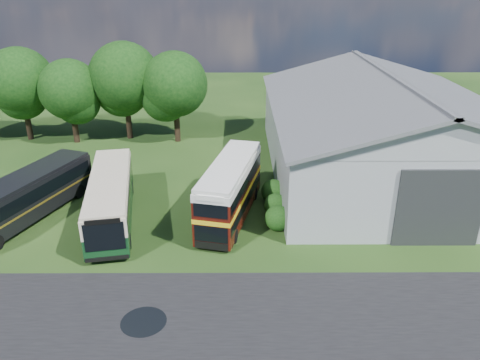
{
  "coord_description": "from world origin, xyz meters",
  "views": [
    {
      "loc": [
        3.03,
        -20.76,
        15.16
      ],
      "look_at": [
        3.16,
        8.0,
        2.6
      ],
      "focal_mm": 35.0,
      "sensor_mm": 36.0,
      "label": 1
    }
  ],
  "objects_px": {
    "storage_shed": "(385,123)",
    "bus_green_single": "(111,198)",
    "bus_dark_single": "(25,197)",
    "bus_maroon_double": "(230,191)"
  },
  "relations": [
    {
      "from": "bus_maroon_double",
      "to": "bus_dark_single",
      "type": "distance_m",
      "value": 13.72
    },
    {
      "from": "storage_shed",
      "to": "bus_green_single",
      "type": "bearing_deg",
      "value": -156.94
    },
    {
      "from": "bus_green_single",
      "to": "bus_dark_single",
      "type": "relative_size",
      "value": 1.02
    },
    {
      "from": "storage_shed",
      "to": "bus_maroon_double",
      "type": "height_order",
      "value": "storage_shed"
    },
    {
      "from": "bus_dark_single",
      "to": "storage_shed",
      "type": "bearing_deg",
      "value": 37.93
    },
    {
      "from": "storage_shed",
      "to": "bus_maroon_double",
      "type": "distance_m",
      "value": 15.23
    },
    {
      "from": "bus_green_single",
      "to": "bus_dark_single",
      "type": "distance_m",
      "value": 5.76
    },
    {
      "from": "bus_green_single",
      "to": "bus_maroon_double",
      "type": "height_order",
      "value": "bus_maroon_double"
    },
    {
      "from": "bus_green_single",
      "to": "bus_dark_single",
      "type": "bearing_deg",
      "value": 167.39
    },
    {
      "from": "bus_green_single",
      "to": "storage_shed",
      "type": "bearing_deg",
      "value": 12.38
    }
  ]
}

